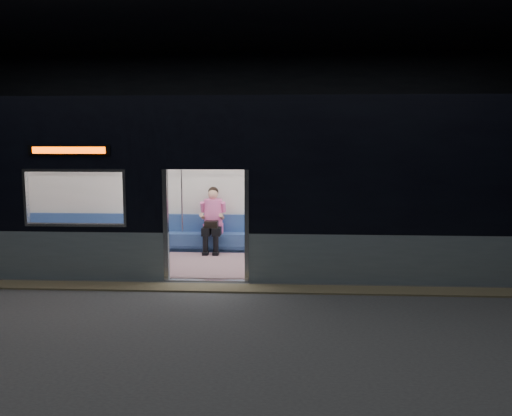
{
  "coord_description": "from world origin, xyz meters",
  "views": [
    {
      "loc": [
        1.47,
        -8.55,
        2.59
      ],
      "look_at": [
        0.83,
        2.3,
        1.2
      ],
      "focal_mm": 38.0,
      "sensor_mm": 36.0,
      "label": 1
    }
  ],
  "objects": [
    {
      "name": "station_floor",
      "position": [
        0.0,
        0.0,
        -0.01
      ],
      "size": [
        24.0,
        14.0,
        0.01
      ],
      "primitive_type": "cube",
      "color": "#47494C",
      "rests_on": "ground"
    },
    {
      "name": "station_envelope",
      "position": [
        0.0,
        0.0,
        3.66
      ],
      "size": [
        24.0,
        14.0,
        5.0
      ],
      "color": "black",
      "rests_on": "station_floor"
    },
    {
      "name": "tactile_strip",
      "position": [
        0.0,
        0.55,
        0.01
      ],
      "size": [
        22.8,
        0.5,
        0.03
      ],
      "primitive_type": "cube",
      "color": "#8C7F59",
      "rests_on": "station_floor"
    },
    {
      "name": "metro_car",
      "position": [
        -0.0,
        2.54,
        1.85
      ],
      "size": [
        18.0,
        3.04,
        3.35
      ],
      "color": "#8B9BA5",
      "rests_on": "station_floor"
    },
    {
      "name": "passenger",
      "position": [
        -0.23,
        3.55,
        0.84
      ],
      "size": [
        0.49,
        0.79,
        1.47
      ],
      "rotation": [
        0.0,
        0.0,
        0.2
      ],
      "color": "black",
      "rests_on": "metro_car"
    },
    {
      "name": "handbag",
      "position": [
        -0.23,
        3.3,
        0.7
      ],
      "size": [
        0.31,
        0.27,
        0.15
      ],
      "primitive_type": "cube",
      "rotation": [
        0.0,
        0.0,
        0.09
      ],
      "color": "black",
      "rests_on": "passenger"
    },
    {
      "name": "transit_map",
      "position": [
        1.67,
        3.85,
        1.5
      ],
      "size": [
        1.07,
        0.03,
        0.7
      ],
      "primitive_type": "cube",
      "color": "white",
      "rests_on": "metro_car"
    }
  ]
}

